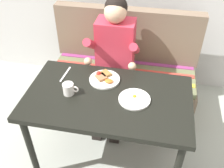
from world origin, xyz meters
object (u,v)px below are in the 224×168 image
at_px(couch, 123,77).
at_px(knife, 65,74).
at_px(plate_breakfast, 104,78).
at_px(table, 108,104).
at_px(coffee_mug, 69,89).
at_px(person, 114,51).
at_px(plate_eggs, 134,99).

height_order(couch, knife, couch).
bearing_deg(knife, plate_breakfast, 2.55).
distance_m(table, coffee_mug, 0.31).
distance_m(person, coffee_mug, 0.66).
distance_m(table, person, 0.60).
xyz_separation_m(couch, plate_eggs, (0.19, -0.77, 0.41)).
relative_size(table, coffee_mug, 10.17).
bearing_deg(plate_breakfast, person, 90.38).
bearing_deg(knife, coffee_mug, -59.98).
bearing_deg(coffee_mug, knife, 115.94).
distance_m(table, couch, 0.83).
bearing_deg(table, person, 96.65).
bearing_deg(coffee_mug, couch, 70.55).
bearing_deg(couch, coffee_mug, -109.45).
distance_m(person, knife, 0.51).
xyz_separation_m(plate_eggs, knife, (-0.58, 0.19, -0.01)).
relative_size(table, plate_eggs, 5.31).
bearing_deg(knife, person, 56.03).
bearing_deg(coffee_mug, table, 6.12).
relative_size(person, knife, 6.06).
height_order(plate_breakfast, plate_eggs, plate_breakfast).
bearing_deg(plate_breakfast, knife, 178.47).
distance_m(couch, coffee_mug, 0.95).
distance_m(plate_breakfast, plate_eggs, 0.32).
bearing_deg(plate_eggs, couch, 103.99).
bearing_deg(plate_eggs, plate_breakfast, 144.59).
xyz_separation_m(person, plate_breakfast, (0.00, -0.41, 0.00)).
height_order(couch, plate_breakfast, couch).
height_order(table, knife, knife).
relative_size(person, plate_breakfast, 5.12).
relative_size(table, knife, 6.00).
height_order(plate_eggs, coffee_mug, coffee_mug).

